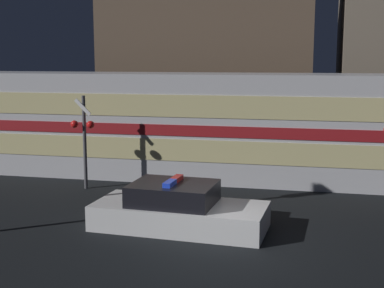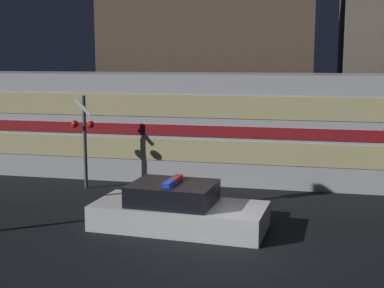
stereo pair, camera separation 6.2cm
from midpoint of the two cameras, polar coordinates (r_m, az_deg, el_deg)
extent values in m
plane|color=black|center=(12.74, 2.44, -10.86)|extent=(120.00, 120.00, 0.00)
cube|color=silver|center=(19.63, 0.82, 1.98)|extent=(20.33, 2.94, 3.81)
cube|color=maroon|center=(18.20, -0.13, 1.41)|extent=(19.93, 0.03, 0.38)
cube|color=beige|center=(18.30, -0.13, -0.72)|extent=(19.32, 0.02, 0.76)
cube|color=beige|center=(18.11, -0.13, 4.04)|extent=(19.32, 0.02, 0.76)
cube|color=silver|center=(13.93, -1.42, -7.68)|extent=(4.54, 2.17, 0.65)
cube|color=black|center=(13.82, -2.13, -5.27)|extent=(2.23, 1.80, 0.53)
cube|color=blue|center=(13.48, -2.52, -4.22)|extent=(0.24, 0.58, 0.12)
cube|color=red|center=(14.01, -1.78, -3.70)|extent=(0.24, 0.58, 0.12)
cylinder|color=#4C4C51|center=(18.18, -11.46, 0.15)|extent=(0.12, 0.12, 3.14)
sphere|color=red|center=(18.09, -12.52, 2.07)|extent=(0.26, 0.26, 0.26)
sphere|color=red|center=(17.86, -10.87, 2.04)|extent=(0.26, 0.26, 0.26)
cube|color=white|center=(17.97, -11.69, 3.87)|extent=(0.58, 0.03, 0.58)
cube|color=brown|center=(25.73, 1.70, 8.72)|extent=(9.72, 4.42, 8.32)
camera|label=1|loc=(0.03, -90.11, -0.02)|focal=50.00mm
camera|label=2|loc=(0.03, 89.89, 0.02)|focal=50.00mm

